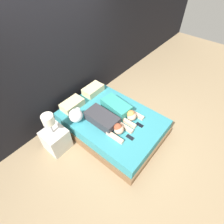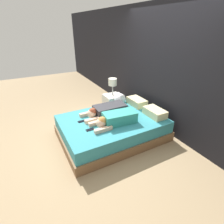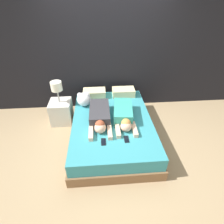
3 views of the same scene
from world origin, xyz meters
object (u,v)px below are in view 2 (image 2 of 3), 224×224
person_left (106,110)px  cell_phone_left (82,121)px  pillow_head_left (137,102)px  cell_phone_right (90,130)px  pillow_head_right (155,112)px  person_right (115,119)px  nightstand (113,102)px  bed (112,128)px  plush_toy (120,99)px

person_left → cell_phone_left: person_left is taller
pillow_head_left → cell_phone_right: 1.49m
pillow_head_right → person_right: bearing=-97.4°
person_right → pillow_head_left: bearing=120.8°
person_right → cell_phone_left: bearing=-125.2°
cell_phone_right → nightstand: (-1.22, 1.14, -0.15)m
cell_phone_right → person_right: bearing=87.6°
cell_phone_right → nightstand: 1.67m
cell_phone_left → nightstand: size_ratio=0.16×
bed → pillow_head_right: bearing=69.2°
cell_phone_left → nightstand: bearing=126.3°
nightstand → bed: bearing=-29.2°
person_left → person_right: 0.43m
person_left → cell_phone_right: 0.67m
bed → pillow_head_left: bearing=110.8°
plush_toy → nightstand: 0.59m
person_right → nightstand: (-1.24, 0.62, -0.25)m
bed → person_right: person_right is taller
person_right → cell_phone_right: 0.53m
cell_phone_left → plush_toy: size_ratio=0.53×
person_left → nightstand: size_ratio=1.03×
person_right → nightstand: bearing=153.5°
bed → nightstand: 1.19m
bed → person_right: 0.39m
cell_phone_left → plush_toy: plush_toy is taller
bed → cell_phone_right: size_ratio=13.66×
person_left → cell_phone_left: size_ratio=6.30×
pillow_head_right → person_right: size_ratio=0.52×
pillow_head_right → person_left: (-0.54, -0.87, 0.02)m
cell_phone_left → cell_phone_right: size_ratio=1.00×
pillow_head_left → nightstand: nightstand is taller
pillow_head_right → nightstand: 1.40m
person_left → nightstand: 1.04m
nightstand → plush_toy: bearing=-9.0°
plush_toy → nightstand: (-0.51, 0.08, -0.29)m
nightstand → pillow_head_right: bearing=11.1°
pillow_head_right → cell_phone_right: size_ratio=3.14×
pillow_head_left → cell_phone_left: size_ratio=3.14×
cell_phone_left → plush_toy: (-0.34, 1.08, 0.14)m
nightstand → cell_phone_right: bearing=-42.9°
person_right → plush_toy: (-0.73, 0.54, 0.04)m
bed → person_right: size_ratio=2.26×
pillow_head_left → person_right: person_right is taller
bed → pillow_head_right: 0.95m
pillow_head_left → plush_toy: bearing=-120.3°
pillow_head_left → person_left: (0.10, -0.87, 0.02)m
person_left → pillow_head_left: bearing=96.4°
person_left → pillow_head_right: bearing=58.2°
bed → cell_phone_right: 0.63m
person_left → cell_phone_right: size_ratio=6.30×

